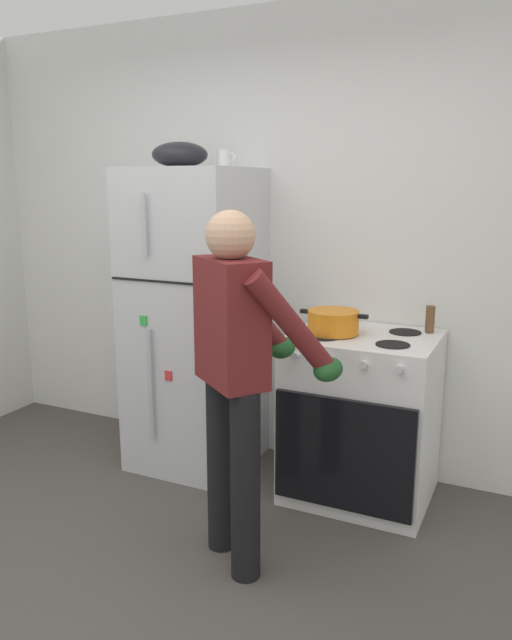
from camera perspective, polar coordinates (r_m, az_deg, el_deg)
The scene contains 8 objects.
kitchen_wall_back at distance 3.79m, azimuth 3.06°, elevation 7.17°, with size 6.00×0.10×2.70m, color white.
refrigerator at distance 3.72m, azimuth -5.62°, elevation -0.07°, with size 0.68×0.72×1.79m.
stove_range at distance 3.44m, azimuth 9.69°, elevation -8.88°, with size 0.76×0.67×0.92m.
person_cook at distance 2.67m, azimuth -1.61°, elevation -3.81°, with size 0.66×0.69×1.60m.
red_pot at distance 3.30m, azimuth 7.16°, elevation -0.16°, with size 0.37×0.27×0.12m.
coffee_mug at distance 3.59m, azimuth -2.93°, elevation 14.69°, with size 0.11×0.08×0.10m.
pepper_mill at distance 3.43m, azimuth 15.81°, elevation 0.10°, with size 0.05×0.05×0.14m, color brown.
mixing_bowl at distance 3.67m, azimuth -7.05°, elevation 14.94°, with size 0.32×0.32×0.14m, color black.
Camera 1 is at (1.43, -1.54, 1.70)m, focal length 34.59 mm.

